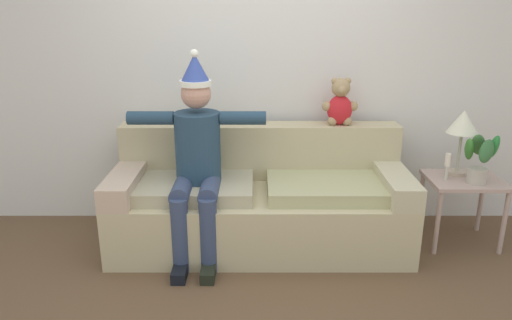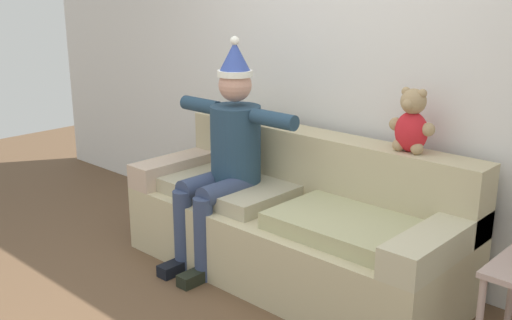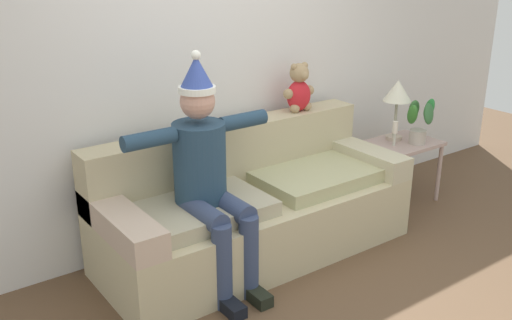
{
  "view_description": "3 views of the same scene",
  "coord_description": "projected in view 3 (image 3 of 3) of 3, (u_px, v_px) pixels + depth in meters",
  "views": [
    {
      "loc": [
        -0.03,
        -2.54,
        1.86
      ],
      "look_at": [
        -0.03,
        0.89,
        0.73
      ],
      "focal_mm": 34.15,
      "sensor_mm": 36.0,
      "label": 1
    },
    {
      "loc": [
        2.32,
        -1.83,
        1.85
      ],
      "look_at": [
        -0.14,
        0.8,
        0.8
      ],
      "focal_mm": 42.38,
      "sensor_mm": 36.0,
      "label": 2
    },
    {
      "loc": [
        -2.24,
        -2.1,
        2.12
      ],
      "look_at": [
        -0.08,
        0.87,
        0.78
      ],
      "focal_mm": 41.1,
      "sensor_mm": 36.0,
      "label": 3
    }
  ],
  "objects": [
    {
      "name": "back_wall",
      "position": [
        210.0,
        58.0,
        4.28
      ],
      "size": [
        7.0,
        0.1,
        2.7
      ],
      "primitive_type": "cube",
      "color": "silver",
      "rests_on": "ground_plane"
    },
    {
      "name": "couch",
      "position": [
        252.0,
        207.0,
        4.22
      ],
      "size": [
        2.27,
        0.89,
        0.9
      ],
      "color": "#C0B38C",
      "rests_on": "ground_plane"
    },
    {
      "name": "side_table",
      "position": [
        404.0,
        150.0,
        5.05
      ],
      "size": [
        0.56,
        0.46,
        0.54
      ],
      "color": "#B69991",
      "rests_on": "ground_plane"
    },
    {
      "name": "potted_plant",
      "position": [
        420.0,
        121.0,
        4.9
      ],
      "size": [
        0.27,
        0.29,
        0.4
      ],
      "color": "#B5AB9E",
      "rests_on": "side_table"
    },
    {
      "name": "person_seated",
      "position": [
        208.0,
        172.0,
        3.69
      ],
      "size": [
        1.02,
        0.77,
        1.53
      ],
      "color": "navy",
      "rests_on": "ground_plane"
    },
    {
      "name": "teddy_bear",
      "position": [
        299.0,
        90.0,
        4.53
      ],
      "size": [
        0.29,
        0.17,
        0.38
      ],
      "color": "red",
      "rests_on": "couch"
    },
    {
      "name": "table_lamp",
      "position": [
        397.0,
        94.0,
        4.94
      ],
      "size": [
        0.24,
        0.24,
        0.52
      ],
      "color": "#BEA995",
      "rests_on": "side_table"
    },
    {
      "name": "ground_plane",
      "position": [
        351.0,
        316.0,
        3.56
      ],
      "size": [
        10.0,
        10.0,
        0.0
      ],
      "primitive_type": "plane",
      "color": "brown"
    },
    {
      "name": "candle_tall",
      "position": [
        395.0,
        130.0,
        4.87
      ],
      "size": [
        0.04,
        0.04,
        0.21
      ],
      "color": "beige",
      "rests_on": "side_table"
    }
  ]
}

